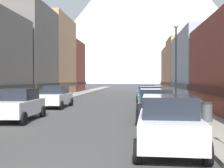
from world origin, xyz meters
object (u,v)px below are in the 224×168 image
at_px(car_right_3, 146,93).
at_px(streetlamp_right, 176,54).
at_px(trash_bin_right, 207,112).
at_px(potted_plant_1, 202,107).
at_px(car_left_2, 56,97).
at_px(car_left_1, 18,104).
at_px(car_right_2, 150,98).
at_px(car_right_0, 168,123).
at_px(car_right_1, 155,105).

bearing_deg(car_right_3, streetlamp_right, -82.46).
relative_size(trash_bin_right, potted_plant_1, 1.28).
height_order(car_left_2, potted_plant_1, car_left_2).
height_order(car_left_1, potted_plant_1, car_left_1).
bearing_deg(car_left_2, car_right_3, 45.68).
distance_m(car_left_2, car_right_3, 10.88).
xyz_separation_m(car_right_2, trash_bin_right, (2.55, -7.19, -0.26)).
relative_size(car_left_2, car_right_0, 0.99).
bearing_deg(potted_plant_1, car_right_0, -107.99).
xyz_separation_m(trash_bin_right, streetlamp_right, (-1.00, 4.33, 3.34)).
bearing_deg(trash_bin_right, car_right_1, 160.47).
bearing_deg(car_right_2, car_right_1, -90.01).
bearing_deg(streetlamp_right, car_right_2, 118.52).
distance_m(car_left_1, car_right_1, 7.61).
bearing_deg(car_left_1, trash_bin_right, -3.31).
distance_m(car_left_2, car_right_2, 7.67).
bearing_deg(trash_bin_right, potted_plant_1, 80.94).
bearing_deg(car_left_1, car_right_2, 40.96).
distance_m(car_left_1, streetlamp_right, 10.36).
distance_m(car_right_1, potted_plant_1, 4.52).
xyz_separation_m(car_right_0, streetlamp_right, (1.55, 10.12, 3.09)).
bearing_deg(streetlamp_right, car_right_0, -98.73).
relative_size(car_left_2, car_right_2, 1.00).
distance_m(car_left_1, trash_bin_right, 10.17).
bearing_deg(car_right_2, streetlamp_right, -61.48).
xyz_separation_m(car_right_0, trash_bin_right, (2.55, 5.78, -0.26)).
height_order(car_right_2, streetlamp_right, streetlamp_right).
bearing_deg(car_left_2, car_left_1, -90.01).
xyz_separation_m(car_right_2, car_right_3, (0.00, 8.85, 0.00)).
bearing_deg(car_right_1, car_right_0, -90.01).
height_order(car_left_2, car_right_3, same).
relative_size(car_left_1, potted_plant_1, 5.82).
height_order(car_right_1, car_right_3, same).
height_order(trash_bin_right, streetlamp_right, streetlamp_right).
distance_m(car_right_1, trash_bin_right, 2.72).
bearing_deg(streetlamp_right, car_left_1, -157.73).
bearing_deg(car_right_2, potted_plant_1, -44.16).
bearing_deg(car_left_2, car_right_2, -7.95).
bearing_deg(car_right_1, car_left_1, -177.61).
bearing_deg(car_left_2, streetlamp_right, -23.15).
relative_size(car_right_0, potted_plant_1, 5.85).
height_order(car_right_1, trash_bin_right, car_right_1).
xyz_separation_m(car_left_1, car_right_0, (7.60, -6.37, 0.00)).
distance_m(car_right_0, trash_bin_right, 6.32).
distance_m(car_right_2, potted_plant_1, 4.48).
xyz_separation_m(car_right_1, streetlamp_right, (1.55, 3.43, 3.09)).
relative_size(car_right_0, car_right_3, 1.01).
bearing_deg(car_left_2, car_right_0, -61.56).
xyz_separation_m(car_right_1, trash_bin_right, (2.55, -0.90, -0.26)).
xyz_separation_m(car_right_3, trash_bin_right, (2.55, -16.03, -0.26)).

